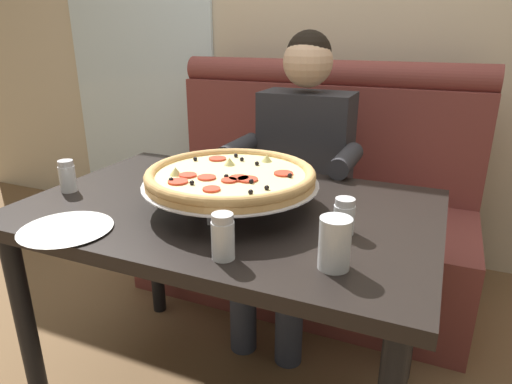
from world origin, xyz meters
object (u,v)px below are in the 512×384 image
object	(u,v)px
shaker_oregano	(223,240)
plate_near_left	(66,227)
booth_bench	(308,211)
shaker_parmesan	(344,219)
drinking_glass	(334,247)
diner_main	(298,167)
pizza	(231,177)
shaker_pepper_flakes	(68,178)
dining_table	(229,232)

from	to	relation	value
shaker_oregano	plate_near_left	xyz separation A→B (m)	(-0.47, -0.03, -0.04)
booth_bench	shaker_oregano	size ratio (longest dim) A/B	13.87
shaker_oregano	shaker_parmesan	bearing A→B (deg)	47.59
booth_bench	plate_near_left	world-z (taller)	booth_bench
plate_near_left	drinking_glass	world-z (taller)	drinking_glass
shaker_oregano	drinking_glass	size ratio (longest dim) A/B	0.93
shaker_parmesan	plate_near_left	bearing A→B (deg)	-157.93
booth_bench	diner_main	distance (m)	0.41
diner_main	pizza	world-z (taller)	diner_main
plate_near_left	booth_bench	bearing A→B (deg)	75.40
booth_bench	pizza	size ratio (longest dim) A/B	2.98
pizza	shaker_pepper_flakes	xyz separation A→B (m)	(-0.57, -0.08, -0.05)
shaker_parmesan	shaker_pepper_flakes	xyz separation A→B (m)	(-0.93, -0.04, 0.00)
booth_bench	shaker_parmesan	world-z (taller)	booth_bench
shaker_parmesan	diner_main	bearing A→B (deg)	117.17
dining_table	drinking_glass	distance (m)	0.50
shaker_oregano	shaker_pepper_flakes	bearing A→B (deg)	162.83
shaker_parmesan	plate_near_left	world-z (taller)	shaker_parmesan
shaker_oregano	shaker_pepper_flakes	size ratio (longest dim) A/B	1.06
diner_main	dining_table	bearing A→B (deg)	-92.30
dining_table	plate_near_left	world-z (taller)	plate_near_left
pizza	drinking_glass	size ratio (longest dim) A/B	4.32
booth_bench	drinking_glass	size ratio (longest dim) A/B	12.88
dining_table	plate_near_left	distance (m)	0.48
dining_table	shaker_pepper_flakes	xyz separation A→B (m)	(-0.55, -0.10, 0.14)
dining_table	shaker_pepper_flakes	world-z (taller)	shaker_pepper_flakes
pizza	shaker_parmesan	distance (m)	0.37
diner_main	plate_near_left	bearing A→B (deg)	-109.70
shaker_parmesan	shaker_oregano	size ratio (longest dim) A/B	0.86
shaker_parmesan	shaker_oregano	distance (m)	0.34
pizza	diner_main	bearing A→B (deg)	89.34
dining_table	shaker_oregano	world-z (taller)	shaker_oregano
dining_table	shaker_pepper_flakes	bearing A→B (deg)	-169.57
shaker_pepper_flakes	plate_near_left	world-z (taller)	shaker_pepper_flakes
shaker_parmesan	drinking_glass	world-z (taller)	drinking_glass
booth_bench	shaker_parmesan	distance (m)	1.10
shaker_pepper_flakes	plate_near_left	distance (m)	0.34
pizza	dining_table	bearing A→B (deg)	135.74
pizza	shaker_oregano	bearing A→B (deg)	-66.97
booth_bench	shaker_parmesan	bearing A→B (deg)	-68.41
drinking_glass	shaker_pepper_flakes	bearing A→B (deg)	170.67
drinking_glass	booth_bench	bearing A→B (deg)	109.17
booth_bench	drinking_glass	xyz separation A→B (m)	(0.40, -1.15, 0.41)
dining_table	booth_bench	bearing A→B (deg)	90.00
diner_main	pizza	distance (m)	0.66
diner_main	shaker_parmesan	size ratio (longest dim) A/B	12.89
pizza	shaker_oregano	size ratio (longest dim) A/B	4.66
plate_near_left	diner_main	bearing A→B (deg)	70.30
shaker_parmesan	shaker_pepper_flakes	size ratio (longest dim) A/B	0.92
dining_table	pizza	bearing A→B (deg)	-44.26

